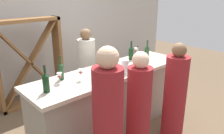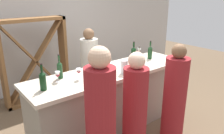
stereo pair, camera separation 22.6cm
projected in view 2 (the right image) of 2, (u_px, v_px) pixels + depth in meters
The scene contains 18 objects.
ground_plane at pixel (112, 126), 3.59m from camera, with size 12.00×12.00×0.00m, color brown.
back_wall at pixel (48, 23), 4.77m from camera, with size 8.00×0.10×2.80m, color #BCB7B2.
bar_counter at pixel (112, 99), 3.44m from camera, with size 2.57×0.73×0.95m.
wine_rack at pixel (35, 61), 4.24m from camera, with size 1.24×0.28×1.60m.
wine_bottle_leftmost_dark_green at pixel (43, 80), 2.59m from camera, with size 0.08×0.08×0.33m.
wine_bottle_second_left_olive_green at pixel (60, 69), 2.95m from camera, with size 0.07×0.07×0.33m.
wine_bottle_center_clear_pale at pixel (139, 58), 3.49m from camera, with size 0.08×0.08×0.29m.
wine_bottle_second_right_dark_green at pixel (134, 53), 3.74m from camera, with size 0.08×0.08×0.32m.
wine_bottle_rightmost_olive_green at pixel (150, 52), 3.82m from camera, with size 0.08×0.08×0.31m.
wine_glass_near_left at pixel (99, 67), 3.04m from camera, with size 0.07×0.07×0.17m.
wine_glass_near_center at pixel (79, 72), 2.91m from camera, with size 0.07×0.07×0.15m.
wine_glass_near_right at pixel (58, 75), 2.83m from camera, with size 0.07×0.07×0.14m.
wine_glass_far_left at pixel (139, 51), 3.96m from camera, with size 0.07×0.07×0.15m.
water_pitcher at pixel (124, 67), 3.12m from camera, with size 0.11×0.11×0.20m.
person_left_guest at pixel (174, 98), 3.09m from camera, with size 0.40×0.40×1.42m.
person_center_guest at pixel (101, 123), 2.35m from camera, with size 0.40×0.40×1.57m.
person_right_guest at pixel (135, 111), 2.74m from camera, with size 0.37×0.37×1.41m.
person_server_behind at pixel (90, 72), 4.00m from camera, with size 0.30×0.30×1.46m.
Camera 2 is at (-1.94, -2.42, 2.05)m, focal length 35.96 mm.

